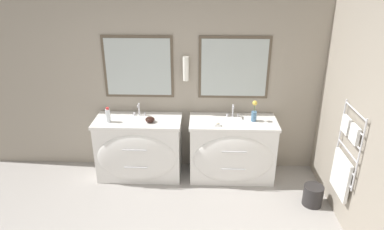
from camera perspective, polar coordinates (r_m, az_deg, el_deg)
The scene contains 11 objects.
wall_back at distance 4.54m, azimuth -4.63°, elevation 6.27°, with size 5.75×0.16×2.60m.
wall_right at distance 3.69m, azimuth 27.22°, elevation -0.80°, with size 0.13×4.40×2.60m.
vanity_left at distance 4.63m, azimuth -8.80°, elevation -5.52°, with size 1.13×0.59×0.83m.
vanity_right at distance 4.57m, azimuth 6.69°, elevation -5.80°, with size 1.13×0.59×0.83m.
faucet_left at distance 4.57m, azimuth -8.82°, elevation 0.83°, with size 0.17×0.11×0.17m.
faucet_right at distance 4.51m, azimuth 6.82°, elevation 0.64°, with size 0.17×0.11×0.17m.
toiletry_bottle at distance 4.45m, azimuth -13.82°, elevation -0.04°, with size 0.06×0.06×0.20m.
amenity_bowl at distance 4.37m, azimuth -7.01°, elevation -0.77°, with size 0.12×0.12×0.07m.
flower_vase at distance 4.41m, azimuth 10.32°, elevation 0.40°, with size 0.07×0.07×0.28m.
soap_dish at distance 4.26m, azimuth 4.23°, elevation -1.59°, with size 0.09×0.06×0.04m.
waste_bin at distance 4.45m, azimuth 19.51°, elevation -12.45°, with size 0.24×0.24×0.25m.
Camera 1 is at (0.52, -2.02, 2.65)m, focal length 32.00 mm.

